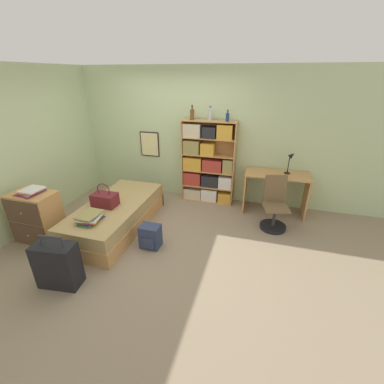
{
  "coord_description": "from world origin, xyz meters",
  "views": [
    {
      "loc": [
        1.65,
        -3.31,
        2.44
      ],
      "look_at": [
        0.65,
        0.2,
        0.75
      ],
      "focal_mm": 24.0,
      "sensor_mm": 36.0,
      "label": 1
    }
  ],
  "objects": [
    {
      "name": "bookcase",
      "position": [
        0.6,
        1.46,
        0.78
      ],
      "size": [
        1.04,
        0.28,
        1.65
      ],
      "color": "tan",
      "rests_on": "ground_plane"
    },
    {
      "name": "desk",
      "position": [
        1.95,
        1.33,
        0.54
      ],
      "size": [
        1.14,
        0.54,
        0.78
      ],
      "color": "tan",
      "rests_on": "ground_plane"
    },
    {
      "name": "bottle_green",
      "position": [
        0.3,
        1.45,
        1.75
      ],
      "size": [
        0.08,
        0.08,
        0.26
      ],
      "color": "brown",
      "rests_on": "bookcase"
    },
    {
      "name": "desk_lamp",
      "position": [
        2.15,
        1.4,
        1.06
      ],
      "size": [
        0.15,
        0.11,
        0.41
      ],
      "color": "black",
      "rests_on": "desk"
    },
    {
      "name": "book_stack_on_bed",
      "position": [
        -0.68,
        -0.59,
        0.52
      ],
      "size": [
        0.34,
        0.39,
        0.11
      ],
      "color": "#334C84",
      "rests_on": "bed"
    },
    {
      "name": "wall_back",
      "position": [
        -0.0,
        1.65,
        1.3
      ],
      "size": [
        10.0,
        0.09,
        2.6
      ],
      "color": "beige",
      "rests_on": "ground_plane"
    },
    {
      "name": "bed",
      "position": [
        -0.65,
        0.02,
        0.23
      ],
      "size": [
        0.94,
        2.0,
        0.46
      ],
      "color": "tan",
      "rests_on": "ground_plane"
    },
    {
      "name": "bottle_brown",
      "position": [
        0.64,
        1.49,
        1.75
      ],
      "size": [
        0.07,
        0.07,
        0.25
      ],
      "color": "#B7BCC1",
      "rests_on": "bookcase"
    },
    {
      "name": "wall_left",
      "position": [
        -2.11,
        0.0,
        1.3
      ],
      "size": [
        0.06,
        10.0,
        2.6
      ],
      "color": "beige",
      "rests_on": "ground_plane"
    },
    {
      "name": "desk_chair",
      "position": [
        1.95,
        0.76,
        0.3
      ],
      "size": [
        0.48,
        0.48,
        0.91
      ],
      "color": "black",
      "rests_on": "ground_plane"
    },
    {
      "name": "backpack",
      "position": [
        0.14,
        -0.34,
        0.18
      ],
      "size": [
        0.3,
        0.25,
        0.36
      ],
      "color": "#2D3856",
      "rests_on": "ground_plane"
    },
    {
      "name": "bottle_clear",
      "position": [
        0.97,
        1.43,
        1.73
      ],
      "size": [
        0.06,
        0.06,
        0.21
      ],
      "color": "navy",
      "rests_on": "bookcase"
    },
    {
      "name": "handbag",
      "position": [
        -0.75,
        -0.1,
        0.57
      ],
      "size": [
        0.39,
        0.25,
        0.39
      ],
      "color": "maroon",
      "rests_on": "bed"
    },
    {
      "name": "suitcase",
      "position": [
        -0.62,
        -1.38,
        0.3
      ],
      "size": [
        0.54,
        0.32,
        0.72
      ],
      "color": "black",
      "rests_on": "ground_plane"
    },
    {
      "name": "dresser",
      "position": [
        -1.62,
        -0.65,
        0.41
      ],
      "size": [
        0.67,
        0.46,
        0.81
      ],
      "color": "tan",
      "rests_on": "ground_plane"
    },
    {
      "name": "magazine_pile_on_dresser",
      "position": [
        -1.61,
        -0.64,
        0.85
      ],
      "size": [
        0.33,
        0.37,
        0.07
      ],
      "color": "gold",
      "rests_on": "dresser"
    },
    {
      "name": "ground_plane",
      "position": [
        0.0,
        0.0,
        0.0
      ],
      "size": [
        14.0,
        14.0,
        0.0
      ],
      "primitive_type": "plane",
      "color": "gray"
    }
  ]
}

